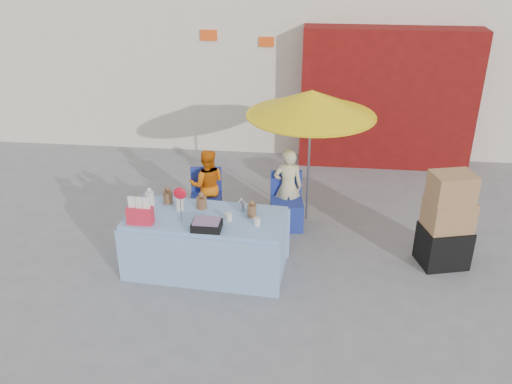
# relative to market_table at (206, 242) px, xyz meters

# --- Properties ---
(ground) EXTENTS (80.00, 80.00, 0.00)m
(ground) POSITION_rel_market_table_xyz_m (0.49, -0.20, -0.42)
(ground) COLOR slate
(ground) RESTS_ON ground
(market_table) EXTENTS (2.17, 1.12, 1.27)m
(market_table) POSITION_rel_market_table_xyz_m (0.00, 0.00, 0.00)
(market_table) COLOR #8FB6E5
(market_table) RESTS_ON ground
(chair_left) EXTENTS (0.54, 0.53, 0.85)m
(chair_left) POSITION_rel_market_table_xyz_m (-0.25, 1.28, -0.16)
(chair_left) COLOR navy
(chair_left) RESTS_ON ground
(chair_right) EXTENTS (0.54, 0.53, 0.85)m
(chair_right) POSITION_rel_market_table_xyz_m (1.00, 1.28, -0.16)
(chair_right) COLOR navy
(chair_right) RESTS_ON ground
(vendor_orange) EXTENTS (0.62, 0.51, 1.16)m
(vendor_orange) POSITION_rel_market_table_xyz_m (-0.25, 1.42, 0.16)
(vendor_orange) COLOR orange
(vendor_orange) RESTS_ON ground
(vendor_beige) EXTENTS (0.48, 0.35, 1.22)m
(vendor_beige) POSITION_rel_market_table_xyz_m (1.00, 1.42, 0.20)
(vendor_beige) COLOR beige
(vendor_beige) RESTS_ON ground
(umbrella) EXTENTS (1.90, 1.90, 2.09)m
(umbrella) POSITION_rel_market_table_xyz_m (1.30, 1.57, 1.48)
(umbrella) COLOR gray
(umbrella) RESTS_ON ground
(box_stack) EXTENTS (0.72, 0.64, 1.36)m
(box_stack) POSITION_rel_market_table_xyz_m (3.18, 0.49, 0.21)
(box_stack) COLOR black
(box_stack) RESTS_ON ground
(tarp_bundle) EXTENTS (0.79, 0.69, 0.31)m
(tarp_bundle) POSITION_rel_market_table_xyz_m (-0.32, -0.06, -0.26)
(tarp_bundle) COLOR gold
(tarp_bundle) RESTS_ON ground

